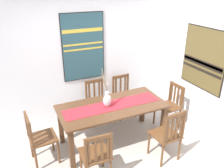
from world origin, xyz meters
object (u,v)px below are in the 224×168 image
(chair_3, at_px, (96,155))
(chair_5, at_px, (97,101))
(painting_on_side_wall, at_px, (204,59))
(chair_4, at_px, (168,134))
(chair_1, at_px, (39,138))
(painting_on_back_wall, at_px, (83,47))
(centerpiece_vase, at_px, (107,99))
(chair_2, at_px, (123,95))
(chair_0, at_px, (170,105))
(dining_table, at_px, (112,111))

(chair_3, distance_m, chair_5, 1.68)
(chair_3, height_order, painting_on_side_wall, painting_on_side_wall)
(chair_4, xyz_separation_m, painting_on_side_wall, (1.09, 0.54, 0.98))
(chair_1, bearing_deg, painting_on_back_wall, 43.36)
(centerpiece_vase, height_order, painting_on_back_wall, painting_on_back_wall)
(centerpiece_vase, bearing_deg, painting_on_back_wall, 92.04)
(chair_2, bearing_deg, painting_on_side_wall, -44.34)
(chair_4, distance_m, chair_5, 1.72)
(chair_1, bearing_deg, chair_0, 0.00)
(centerpiece_vase, xyz_separation_m, chair_3, (-0.51, -0.77, -0.43))
(chair_2, xyz_separation_m, chair_4, (-0.01, -1.59, 0.02))
(chair_0, distance_m, chair_2, 1.02)
(centerpiece_vase, distance_m, chair_4, 1.16)
(chair_0, distance_m, painting_on_back_wall, 2.10)
(dining_table, xyz_separation_m, chair_1, (-1.29, -0.00, -0.18))
(chair_4, bearing_deg, chair_1, 156.85)
(dining_table, relative_size, chair_2, 2.11)
(dining_table, bearing_deg, chair_3, -128.65)
(chair_1, relative_size, chair_2, 1.01)
(chair_2, bearing_deg, chair_5, 178.43)
(chair_3, bearing_deg, painting_on_back_wall, 75.63)
(chair_2, relative_size, chair_4, 0.94)
(chair_3, relative_size, chair_5, 1.01)
(chair_3, bearing_deg, dining_table, 51.35)
(chair_5, bearing_deg, painting_on_back_wall, 116.94)
(dining_table, xyz_separation_m, chair_3, (-0.61, -0.76, -0.18))
(chair_1, bearing_deg, chair_4, -23.15)
(chair_0, bearing_deg, painting_on_side_wall, -33.33)
(painting_on_back_wall, xyz_separation_m, painting_on_side_wall, (1.84, -1.36, -0.10))
(chair_1, distance_m, chair_4, 2.07)
(chair_1, xyz_separation_m, painting_on_back_wall, (1.15, 1.09, 1.09))
(chair_5, relative_size, painting_on_side_wall, 0.79)
(chair_3, bearing_deg, chair_2, 51.31)
(dining_table, height_order, centerpiece_vase, centerpiece_vase)
(chair_2, bearing_deg, chair_3, -128.69)
(painting_on_back_wall, bearing_deg, painting_on_side_wall, -36.49)
(chair_4, relative_size, painting_on_side_wall, 0.85)
(chair_2, bearing_deg, chair_0, -49.67)
(centerpiece_vase, distance_m, painting_on_back_wall, 1.27)
(chair_0, bearing_deg, chair_2, 130.33)
(chair_1, height_order, painting_on_back_wall, painting_on_back_wall)
(centerpiece_vase, xyz_separation_m, chair_2, (0.72, 0.78, -0.43))
(chair_1, distance_m, painting_on_back_wall, 1.92)
(centerpiece_vase, relative_size, chair_4, 0.74)
(painting_on_back_wall, bearing_deg, centerpiece_vase, -87.96)
(chair_0, distance_m, painting_on_side_wall, 1.11)
(chair_0, height_order, chair_1, chair_1)
(chair_0, xyz_separation_m, chair_3, (-1.90, -0.76, -0.00))
(dining_table, relative_size, chair_0, 2.10)
(chair_4, relative_size, painting_on_back_wall, 0.71)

